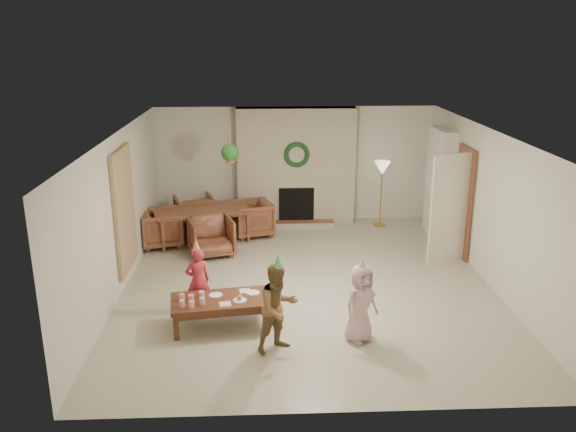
{
  "coord_description": "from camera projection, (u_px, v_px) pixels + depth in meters",
  "views": [
    {
      "loc": [
        -0.72,
        -8.97,
        4.0
      ],
      "look_at": [
        -0.3,
        0.4,
        1.05
      ],
      "focal_mm": 36.59,
      "sensor_mm": 36.0,
      "label": 1
    }
  ],
  "objects": [
    {
      "name": "cup_d",
      "position": [
        191.0,
        298.0,
        8.14
      ],
      "size": [
        0.08,
        0.08,
        0.1
      ],
      "primitive_type": "cylinder",
      "rotation": [
        0.0,
        0.0,
        0.14
      ],
      "color": "white",
      "rests_on": "coffee_table_top"
    },
    {
      "name": "coffee_leg_fl",
      "position": [
        176.0,
        328.0,
        7.93
      ],
      "size": [
        0.08,
        0.08,
        0.36
      ],
      "primitive_type": "cube",
      "rotation": [
        0.0,
        0.0,
        0.14
      ],
      "color": "#532C1B",
      "rests_on": "floor"
    },
    {
      "name": "wall_back",
      "position": [
        295.0,
        164.0,
        12.74
      ],
      "size": [
        7.0,
        0.0,
        7.0
      ],
      "primitive_type": "plane",
      "rotation": [
        1.57,
        0.0,
        0.0
      ],
      "color": "silver",
      "rests_on": "floor"
    },
    {
      "name": "fireplace_firebox",
      "position": [
        296.0,
        205.0,
        12.62
      ],
      "size": [
        0.75,
        0.12,
        0.75
      ],
      "primitive_type": "cube",
      "color": "black",
      "rests_on": "floor"
    },
    {
      "name": "floor_lamp_shade",
      "position": [
        382.0,
        168.0,
        12.34
      ],
      "size": [
        0.34,
        0.34,
        0.28
      ],
      "primitive_type": "cone",
      "rotation": [
        3.14,
        0.0,
        0.0
      ],
      "color": "beige",
      "rests_on": "floor_lamp_post"
    },
    {
      "name": "dining_chair_far",
      "position": [
        195.0,
        212.0,
        12.38
      ],
      "size": [
        0.97,
        0.98,
        0.72
      ],
      "primitive_type": "imported",
      "rotation": [
        0.0,
        0.0,
        3.44
      ],
      "color": "brown",
      "rests_on": "floor"
    },
    {
      "name": "child_pink",
      "position": [
        361.0,
        303.0,
        7.82
      ],
      "size": [
        0.63,
        0.59,
        1.09
      ],
      "primitive_type": "imported",
      "rotation": [
        0.0,
        0.0,
        0.61
      ],
      "color": "#D0A6AE",
      "rests_on": "floor"
    },
    {
      "name": "bookshelf_shelf_c",
      "position": [
        439.0,
        176.0,
        11.72
      ],
      "size": [
        0.3,
        0.92,
        0.03
      ],
      "primitive_type": "cube",
      "color": "white",
      "rests_on": "bookshelf_carcass"
    },
    {
      "name": "curtain_panel",
      "position": [
        124.0,
        210.0,
        9.47
      ],
      "size": [
        0.06,
        1.2,
        2.0
      ],
      "primitive_type": "cube",
      "color": "#C2AF89",
      "rests_on": "wall_left"
    },
    {
      "name": "child_plaid",
      "position": [
        278.0,
        308.0,
        7.56
      ],
      "size": [
        0.73,
        0.69,
        1.19
      ],
      "primitive_type": "imported",
      "rotation": [
        0.0,
        0.0,
        0.56
      ],
      "color": "#963829",
      "rests_on": "floor"
    },
    {
      "name": "dining_chair_near",
      "position": [
        211.0,
        237.0,
        10.92
      ],
      "size": [
        0.97,
        0.98,
        0.72
      ],
      "primitive_type": "imported",
      "rotation": [
        0.0,
        0.0,
        0.3
      ],
      "color": "brown",
      "rests_on": "floor"
    },
    {
      "name": "napkin_right",
      "position": [
        245.0,
        291.0,
        8.47
      ],
      "size": [
        0.18,
        0.18,
        0.01
      ],
      "primitive_type": "cube",
      "rotation": [
        0.0,
        0.0,
        0.14
      ],
      "color": "#E3A7AA",
      "rests_on": "coffee_table_top"
    },
    {
      "name": "cup_e",
      "position": [
        202.0,
        301.0,
        8.05
      ],
      "size": [
        0.08,
        0.08,
        0.1
      ],
      "primitive_type": "cylinder",
      "rotation": [
        0.0,
        0.0,
        0.14
      ],
      "color": "white",
      "rests_on": "coffee_table_top"
    },
    {
      "name": "bookshelf_shelf_b",
      "position": [
        438.0,
        195.0,
        11.84
      ],
      "size": [
        0.3,
        0.92,
        0.03
      ],
      "primitive_type": "cube",
      "color": "white",
      "rests_on": "bookshelf_carcass"
    },
    {
      "name": "coffee_leg_fr",
      "position": [
        267.0,
        320.0,
        8.15
      ],
      "size": [
        0.08,
        0.08,
        0.36
      ],
      "primitive_type": "cube",
      "rotation": [
        0.0,
        0.0,
        0.14
      ],
      "color": "#532C1B",
      "rests_on": "floor"
    },
    {
      "name": "cup_c",
      "position": [
        192.0,
        304.0,
        7.95
      ],
      "size": [
        0.08,
        0.08,
        0.1
      ],
      "primitive_type": "cylinder",
      "rotation": [
        0.0,
        0.0,
        0.14
      ],
      "color": "white",
      "rests_on": "coffee_table_top"
    },
    {
      "name": "wall_left",
      "position": [
        119.0,
        214.0,
        9.28
      ],
      "size": [
        0.0,
        7.0,
        7.0
      ],
      "primitive_type": "plane",
      "rotation": [
        1.57,
        0.0,
        1.57
      ],
      "color": "silver",
      "rests_on": "floor"
    },
    {
      "name": "hanging_plant_pot",
      "position": [
        230.0,
        159.0,
        10.62
      ],
      "size": [
        0.16,
        0.16,
        0.12
      ],
      "primitive_type": "cylinder",
      "color": "#AB3E37",
      "rests_on": "hanging_plant_cord"
    },
    {
      "name": "books_row_lower",
      "position": [
        438.0,
        210.0,
        11.77
      ],
      "size": [
        0.2,
        0.4,
        0.24
      ],
      "primitive_type": "cube",
      "color": "#A51E2A",
      "rests_on": "bookshelf_shelf_a"
    },
    {
      "name": "cup_f",
      "position": [
        202.0,
        294.0,
        8.25
      ],
      "size": [
        0.08,
        0.08,
        0.1
      ],
      "primitive_type": "cylinder",
      "rotation": [
        0.0,
        0.0,
        0.14
      ],
      "color": "white",
      "rests_on": "coffee_table_top"
    },
    {
      "name": "fireplace_hearth",
      "position": [
        297.0,
        224.0,
        12.57
      ],
      "size": [
        1.6,
        0.3,
        0.12
      ],
      "primitive_type": "cube",
      "color": "brown",
      "rests_on": "floor"
    },
    {
      "name": "hanging_plant_foliage",
      "position": [
        230.0,
        153.0,
        10.58
      ],
      "size": [
        0.32,
        0.32,
        0.32
      ],
      "primitive_type": "sphere",
      "color": "#1A501A",
      "rests_on": "hanging_plant_pot"
    },
    {
      "name": "bookshelf_shelf_d",
      "position": [
        441.0,
        156.0,
        11.6
      ],
      "size": [
        0.3,
        0.92,
        0.03
      ],
      "primitive_type": "cube",
      "color": "white",
      "rests_on": "bookshelf_carcass"
    },
    {
      "name": "child_red",
      "position": [
        198.0,
        281.0,
        8.62
      ],
      "size": [
        0.43,
        0.35,
        1.01
      ],
      "primitive_type": "imported",
      "rotation": [
        0.0,
        0.0,
        3.49
      ],
      "color": "#B22637",
      "rests_on": "floor"
    },
    {
      "name": "ceiling",
      "position": [
        309.0,
        134.0,
        9.03
      ],
      "size": [
        7.0,
        7.0,
        0.0
      ],
      "primitive_type": "plane",
      "rotation": [
        3.14,
        0.0,
        0.0
      ],
      "color": "white",
      "rests_on": "wall_back"
    },
    {
      "name": "food_scoop",
      "position": [
        240.0,
        297.0,
        8.16
      ],
      "size": [
        0.08,
        0.08,
        0.07
      ],
      "primitive_type": "sphere",
      "rotation": [
        0.0,
        0.0,
        0.14
      ],
      "color": "tan",
      "rests_on": "plate_b"
    },
    {
      "name": "dining_table",
      "position": [
        202.0,
        225.0,
        11.66
      ],
      "size": [
        2.07,
        1.53,
        0.65
      ],
      "primitive_type": "imported",
      "rotation": [
        0.0,
        0.0,
        0.3
      ],
      "color": "brown",
      "rests_on": "floor"
    },
    {
      "name": "party_hat_plaid",
      "position": [
        278.0,
        262.0,
        7.37
      ],
      "size": [
        0.17,
        0.17,
        0.2
      ],
      "primitive_type": "cone",
      "rotation": [
        0.0,
        0.0,
        0.21
      ],
      "color": "#4AAD5C",
      "rests_on": "child_plaid"
    },
    {
      "name": "plate_b",
      "position": [
        240.0,
        300.0,
        8.17
      ],
      "size": [
        0.22,
        0.22,
        0.01
      ],
      "primitive_type": "cylinder",
      "rotation": [
        0.0,
        0.0,
        0.14
      ],
      "color": "white",
      "rests_on": "coffee_table_top"
    },
    {
      "name": "coffee_table_apron",
      "position": [
        221.0,
        305.0,
        8.26
      ],
      "size": [
        1.34,
        0.75,
        0.08
      ],
      "primitive_type": "cube",
      "rotation": [
        0.0,
        0.0,
        0.14
      ],
      "color": "#532C1B",
      "rests_on": "floor"
    },
    {
      "name": "door_leaf",
      "position": [
        449.0,
        209.0,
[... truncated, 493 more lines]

